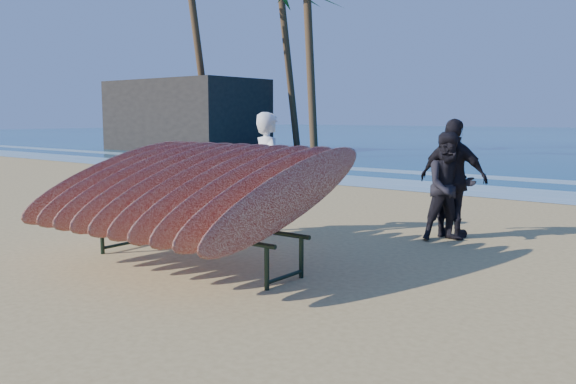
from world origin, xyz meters
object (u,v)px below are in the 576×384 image
surfboard_rack (193,187)px  person_dark_a (450,187)px  person_white (269,173)px  building (186,116)px  person_dark_b (453,179)px

surfboard_rack → person_dark_a: bearing=59.8°
person_white → building: (-19.35, 15.46, 0.94)m
person_white → building: building is taller
person_white → building: size_ratio=0.23×
person_dark_b → person_dark_a: bearing=103.7°
person_white → person_dark_a: size_ratio=1.18×
building → person_dark_b: bearing=-32.5°
surfboard_rack → building: (-20.03, 17.75, 0.91)m
building → surfboard_rack: bearing=-41.5°
person_dark_b → person_white: bearing=32.0°
surfboard_rack → person_dark_a: surfboard_rack is taller
person_dark_b → building: 25.98m
surfboard_rack → building: building is taller
person_dark_a → person_dark_b: (-0.06, 0.26, 0.10)m
person_dark_a → person_dark_b: bearing=57.6°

